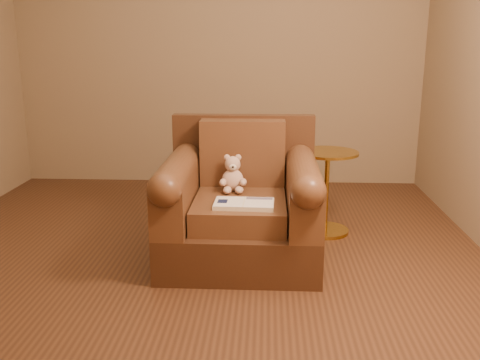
{
  "coord_description": "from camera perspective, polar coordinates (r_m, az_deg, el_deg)",
  "views": [
    {
      "loc": [
        0.48,
        -3.36,
        1.42
      ],
      "look_at": [
        0.32,
        -0.07,
        0.55
      ],
      "focal_mm": 40.0,
      "sensor_mm": 36.0,
      "label": 1
    }
  ],
  "objects": [
    {
      "name": "side_table",
      "position": [
        4.04,
        9.2,
        -1.0
      ],
      "size": [
        0.45,
        0.45,
        0.63
      ],
      "color": "#B88E32",
      "rests_on": "floor"
    },
    {
      "name": "floor",
      "position": [
        3.67,
        -4.96,
        -8.06
      ],
      "size": [
        4.0,
        4.0,
        0.0
      ],
      "primitive_type": "plane",
      "color": "#4F2F1B",
      "rests_on": "ground"
    },
    {
      "name": "armchair",
      "position": [
        3.55,
        0.08,
        -2.79
      ],
      "size": [
        1.01,
        0.96,
        0.91
      ],
      "rotation": [
        0.0,
        0.0,
        -0.0
      ],
      "color": "#412615",
      "rests_on": "floor"
    },
    {
      "name": "guidebook",
      "position": [
        3.27,
        0.43,
        -2.57
      ],
      "size": [
        0.37,
        0.23,
        0.03
      ],
      "rotation": [
        0.0,
        0.0,
        -0.03
      ],
      "color": "beige",
      "rests_on": "armchair"
    },
    {
      "name": "teddy_bear",
      "position": [
        3.59,
        -0.78,
        0.32
      ],
      "size": [
        0.18,
        0.21,
        0.25
      ],
      "rotation": [
        0.0,
        0.0,
        0.1
      ],
      "color": "#D0A992",
      "rests_on": "armchair"
    }
  ]
}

